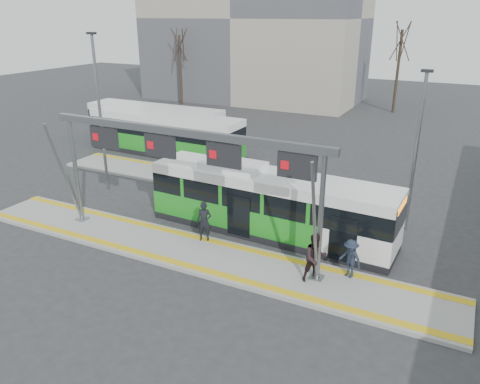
# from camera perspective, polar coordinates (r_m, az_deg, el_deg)

# --- Properties ---
(ground) EXTENTS (120.00, 120.00, 0.00)m
(ground) POSITION_cam_1_polar(r_m,az_deg,el_deg) (20.31, -5.99, -7.45)
(ground) COLOR #2D2D30
(ground) RESTS_ON ground
(platform_main) EXTENTS (22.00, 3.00, 0.15)m
(platform_main) POSITION_cam_1_polar(r_m,az_deg,el_deg) (20.28, -6.00, -7.26)
(platform_main) COLOR gray
(platform_main) RESTS_ON ground
(platform_second) EXTENTS (20.00, 3.00, 0.15)m
(platform_second) POSITION_cam_1_polar(r_m,az_deg,el_deg) (28.43, -4.14, 1.34)
(platform_second) COLOR gray
(platform_second) RESTS_ON ground
(tactile_main) EXTENTS (22.00, 2.65, 0.02)m
(tactile_main) POSITION_cam_1_polar(r_m,az_deg,el_deg) (20.24, -6.01, -7.05)
(tactile_main) COLOR gold
(tactile_main) RESTS_ON platform_main
(tactile_second) EXTENTS (20.00, 0.35, 0.02)m
(tactile_second) POSITION_cam_1_polar(r_m,az_deg,el_deg) (29.33, -3.00, 2.18)
(tactile_second) COLOR gold
(tactile_second) RESTS_ON platform_second
(gantry) EXTENTS (13.00, 1.68, 5.20)m
(gantry) POSITION_cam_1_polar(r_m,az_deg,el_deg) (19.04, -6.95, 4.56)
(gantry) COLOR slate
(gantry) RESTS_ON platform_main
(apartment_block) EXTENTS (24.50, 12.50, 18.40)m
(apartment_block) POSITION_cam_1_polar(r_m,az_deg,el_deg) (56.20, 1.84, 20.66)
(apartment_block) COLOR gray
(apartment_block) RESTS_ON ground
(hero_bus) EXTENTS (11.61, 2.88, 3.17)m
(hero_bus) POSITION_cam_1_polar(r_m,az_deg,el_deg) (21.46, 3.56, -1.46)
(hero_bus) COLOR black
(hero_bus) RESTS_ON ground
(bg_bus_green) EXTENTS (11.87, 2.80, 2.95)m
(bg_bus_green) POSITION_cam_1_polar(r_m,az_deg,el_deg) (34.14, -9.10, 6.94)
(bg_bus_green) COLOR black
(bg_bus_green) RESTS_ON ground
(bg_bus_blue) EXTENTS (11.18, 2.51, 2.91)m
(bg_bus_blue) POSITION_cam_1_polar(r_m,az_deg,el_deg) (37.24, -10.32, 8.02)
(bg_bus_blue) COLOR black
(bg_bus_blue) RESTS_ON ground
(passenger_a) EXTENTS (0.77, 0.62, 1.81)m
(passenger_a) POSITION_cam_1_polar(r_m,az_deg,el_deg) (20.65, -4.38, -3.61)
(passenger_a) COLOR black
(passenger_a) RESTS_ON platform_main
(passenger_b) EXTENTS (1.18, 1.16, 1.92)m
(passenger_b) POSITION_cam_1_polar(r_m,az_deg,el_deg) (17.82, 9.17, -7.92)
(passenger_b) COLOR black
(passenger_b) RESTS_ON platform_main
(passenger_c) EXTENTS (1.15, 0.94, 1.56)m
(passenger_c) POSITION_cam_1_polar(r_m,az_deg,el_deg) (18.39, 13.29, -7.90)
(passenger_c) COLOR #1D2534
(passenger_c) RESTS_ON platform_main
(tree_left) EXTENTS (1.40, 1.40, 9.25)m
(tree_left) POSITION_cam_1_polar(r_m,az_deg,el_deg) (48.50, 10.06, 17.70)
(tree_left) COLOR #382B21
(tree_left) RESTS_ON ground
(tree_mid) EXTENTS (1.40, 1.40, 9.14)m
(tree_mid) POSITION_cam_1_polar(r_m,az_deg,el_deg) (50.39, 19.04, 16.93)
(tree_mid) COLOR #382B21
(tree_mid) RESTS_ON ground
(tree_far) EXTENTS (1.40, 1.40, 8.33)m
(tree_far) POSITION_cam_1_polar(r_m,az_deg,el_deg) (52.73, -7.40, 17.33)
(tree_far) COLOR #382B21
(tree_far) RESTS_ON ground
(lamp_west) EXTENTS (0.50, 0.25, 8.70)m
(lamp_west) POSITION_cam_1_polar(r_m,az_deg,el_deg) (27.15, -16.72, 9.46)
(lamp_west) COLOR slate
(lamp_west) RESTS_ON ground
(lamp_east) EXTENTS (0.50, 0.25, 7.42)m
(lamp_east) POSITION_cam_1_polar(r_m,az_deg,el_deg) (22.36, 20.68, 4.91)
(lamp_east) COLOR slate
(lamp_east) RESTS_ON ground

